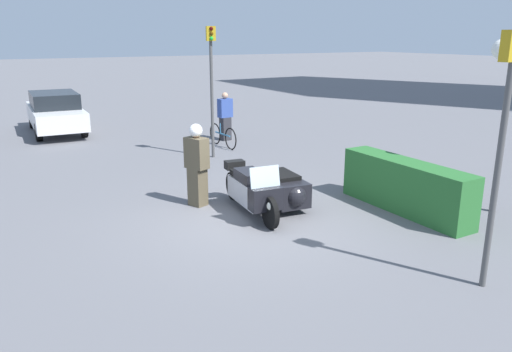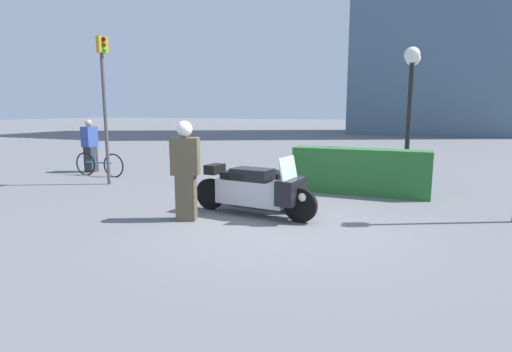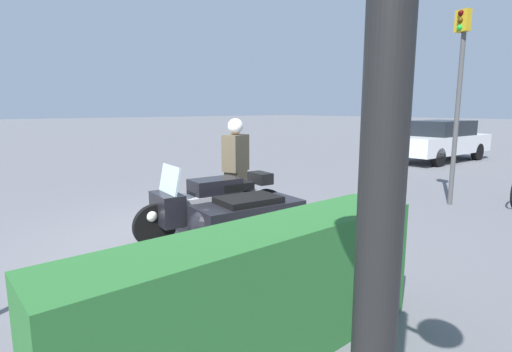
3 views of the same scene
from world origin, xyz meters
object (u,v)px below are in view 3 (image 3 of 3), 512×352
officer_rider (236,165)px  parked_car_background (440,140)px  hedge_bush_curbside (259,297)px  traffic_light_far (459,82)px  police_motorcycle (227,212)px

officer_rider → parked_car_background: size_ratio=0.38×
hedge_bush_curbside → traffic_light_far: bearing=-167.7°
traffic_light_far → parked_car_background: bearing=-138.9°
traffic_light_far → parked_car_background: 7.57m
officer_rider → hedge_bush_curbside: officer_rider is taller
officer_rider → parked_car_background: bearing=-104.2°
police_motorcycle → traffic_light_far: 5.32m
officer_rider → traffic_light_far: size_ratio=0.47×
officer_rider → traffic_light_far: traffic_light_far is taller
police_motorcycle → hedge_bush_curbside: (1.45, 2.40, 0.07)m
hedge_bush_curbside → parked_car_background: (-12.85, -4.73, 0.25)m
traffic_light_far → parked_car_background: (-6.58, -3.36, -1.66)m
police_motorcycle → parked_car_background: 11.64m
traffic_light_far → parked_car_background: size_ratio=0.80×
police_motorcycle → parked_car_background: size_ratio=0.54×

